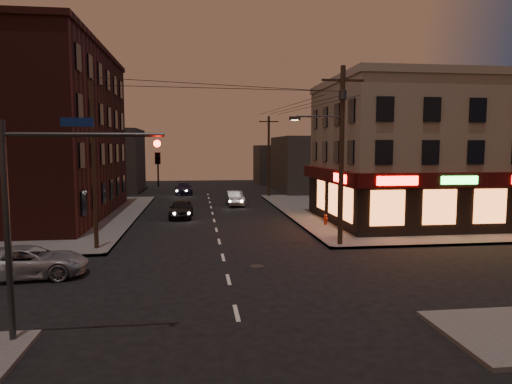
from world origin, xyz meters
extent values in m
plane|color=black|center=(0.00, 0.00, 0.00)|extent=(120.00, 120.00, 0.00)
cube|color=#514F4C|center=(18.00, 19.00, 0.07)|extent=(24.00, 28.00, 0.15)
cube|color=gray|center=(16.00, 13.50, 5.15)|extent=(15.00, 12.00, 10.00)
cube|color=gray|center=(16.00, 13.50, 10.40)|extent=(15.20, 12.20, 0.50)
cube|color=black|center=(16.00, 7.55, 1.85)|extent=(15.12, 0.25, 3.40)
cube|color=black|center=(8.55, 13.50, 1.85)|extent=(0.25, 12.12, 3.40)
cube|color=#3E0A09|center=(16.00, 7.25, 3.65)|extent=(15.60, 0.50, 0.90)
cube|color=#3E0A09|center=(8.25, 13.50, 3.65)|extent=(0.50, 12.60, 0.90)
cube|color=#FF140C|center=(10.70, 6.98, 3.65)|extent=(2.60, 0.06, 0.55)
cube|color=#26FF3F|center=(14.70, 6.98, 3.65)|extent=(2.40, 0.06, 0.50)
cube|color=#FF140C|center=(7.98, 9.70, 3.65)|extent=(0.06, 2.60, 0.55)
cube|color=orange|center=(15.40, 7.40, 1.95)|extent=(12.40, 0.08, 2.20)
cube|color=orange|center=(8.40, 12.50, 1.95)|extent=(0.08, 8.40, 2.20)
cube|color=#421915|center=(-14.50, 19.00, 6.65)|extent=(12.00, 20.00, 13.00)
cube|color=#3F3D3A|center=(14.00, 38.00, 3.50)|extent=(10.00, 12.00, 7.00)
cube|color=#3F3D3A|center=(-13.00, 42.00, 4.00)|extent=(9.00, 10.00, 8.00)
cube|color=#3F3D3A|center=(12.00, 52.00, 3.00)|extent=(8.00, 8.00, 6.00)
cylinder|color=#382619|center=(6.80, 5.80, 5.15)|extent=(0.28, 0.28, 10.00)
cube|color=#382619|center=(6.80, 5.80, 9.35)|extent=(2.40, 0.12, 0.12)
cylinder|color=#333538|center=(6.80, 5.80, 8.55)|extent=(0.44, 0.44, 0.50)
cylinder|color=#333538|center=(5.50, 5.80, 7.35)|extent=(2.60, 0.10, 0.10)
cube|color=#333538|center=(4.10, 5.80, 7.25)|extent=(0.60, 0.25, 0.18)
cube|color=#FFD88C|center=(4.10, 5.80, 7.15)|extent=(0.35, 0.15, 0.04)
cylinder|color=#382619|center=(6.80, 32.00, 4.65)|extent=(0.26, 0.26, 9.00)
cylinder|color=#382619|center=(-6.80, 6.50, 4.65)|extent=(0.24, 0.24, 9.00)
cylinder|color=#333538|center=(-6.60, -5.60, 3.20)|extent=(0.18, 0.18, 6.40)
cylinder|color=#333538|center=(-4.40, -5.60, 6.00)|extent=(4.40, 0.12, 0.12)
imported|color=black|center=(-2.40, -5.60, 5.50)|extent=(0.16, 0.20, 1.00)
sphere|color=#FF0C05|center=(-2.40, -5.72, 5.75)|extent=(0.20, 0.20, 0.20)
cube|color=navy|center=(-4.60, -5.60, 6.35)|extent=(0.90, 0.05, 0.25)
imported|color=#94969C|center=(-8.61, 1.46, 0.69)|extent=(5.17, 2.75, 1.38)
imported|color=black|center=(-2.57, 17.86, 0.75)|extent=(1.97, 4.47, 1.50)
imported|color=#625E5B|center=(2.38, 25.24, 0.70)|extent=(1.67, 4.33, 1.41)
imported|color=black|center=(-2.92, 36.74, 0.72)|extent=(2.34, 5.08, 1.44)
cylinder|color=#99220D|center=(7.80, 12.26, 0.45)|extent=(0.25, 0.25, 0.60)
sphere|color=#99220D|center=(7.80, 12.26, 0.78)|extent=(0.24, 0.24, 0.24)
cylinder|color=#99220D|center=(7.80, 12.26, 0.57)|extent=(0.33, 0.16, 0.12)
cylinder|color=#99220D|center=(7.80, 12.26, 0.57)|extent=(0.16, 0.33, 0.12)
camera|label=1|loc=(-1.28, -19.05, 5.63)|focal=32.00mm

